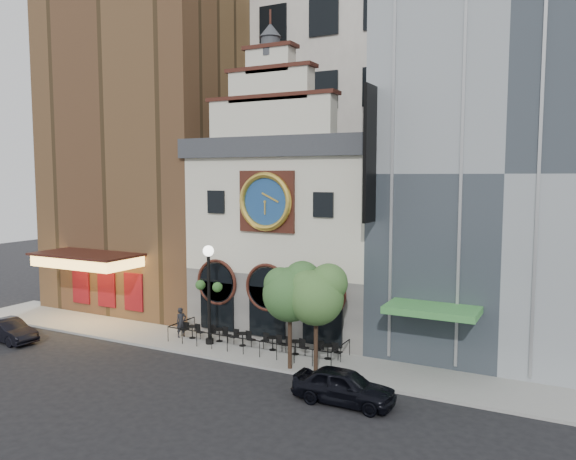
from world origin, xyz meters
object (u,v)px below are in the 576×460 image
(bistro_5, at_px, (328,350))
(tree_left, at_px, (291,290))
(bistro_3, at_px, (273,342))
(car_right, at_px, (344,386))
(lamppost, at_px, (209,283))
(bistro_1, at_px, (219,334))
(tree_right, at_px, (317,293))
(bistro_2, at_px, (242,338))
(car_left, at_px, (9,330))
(bistro_0, at_px, (192,331))
(bistro_4, at_px, (295,346))
(pedestrian, at_px, (181,322))

(bistro_5, distance_m, tree_left, 4.42)
(bistro_3, height_order, car_right, car_right)
(car_right, bearing_deg, lamppost, 68.16)
(bistro_5, bearing_deg, bistro_1, -179.53)
(bistro_1, distance_m, bistro_5, 7.05)
(car_right, bearing_deg, tree_right, 44.17)
(bistro_2, height_order, car_left, car_left)
(bistro_0, bearing_deg, lamppost, -15.36)
(bistro_4, xyz_separation_m, car_right, (4.78, -4.72, 0.17))
(car_left, xyz_separation_m, lamppost, (11.37, 4.89, 3.08))
(bistro_1, relative_size, bistro_3, 1.00)
(bistro_4, height_order, tree_left, tree_left)
(bistro_5, bearing_deg, lamppost, -174.50)
(bistro_0, relative_size, bistro_3, 1.00)
(bistro_1, relative_size, bistro_5, 1.00)
(car_left, bearing_deg, bistro_5, -67.53)
(bistro_0, distance_m, tree_left, 8.85)
(car_right, distance_m, pedestrian, 13.31)
(tree_left, xyz_separation_m, tree_right, (1.47, -0.00, -0.02))
(bistro_1, relative_size, bistro_4, 1.00)
(bistro_5, height_order, car_right, car_right)
(bistro_4, distance_m, bistro_5, 1.92)
(bistro_1, bearing_deg, pedestrian, -173.24)
(bistro_3, height_order, tree_right, tree_right)
(tree_right, bearing_deg, bistro_5, 99.49)
(bistro_0, height_order, tree_left, tree_left)
(bistro_0, distance_m, tree_right, 10.16)
(car_right, height_order, pedestrian, pedestrian)
(lamppost, relative_size, tree_right, 1.05)
(bistro_3, bearing_deg, bistro_4, -2.52)
(car_right, bearing_deg, bistro_0, 69.05)
(tree_right, bearing_deg, car_right, -46.13)
(bistro_4, bearing_deg, bistro_1, 179.28)
(bistro_1, height_order, bistro_3, same)
(bistro_5, bearing_deg, bistro_3, -179.03)
(bistro_0, height_order, bistro_5, same)
(bistro_4, bearing_deg, car_right, -44.63)
(bistro_1, height_order, lamppost, lamppost)
(bistro_3, height_order, bistro_4, same)
(car_left, height_order, lamppost, lamppost)
(pedestrian, height_order, tree_right, tree_right)
(bistro_3, xyz_separation_m, car_right, (6.27, -4.79, 0.17))
(car_left, bearing_deg, pedestrian, -54.11)
(bistro_1, distance_m, lamppost, 3.24)
(bistro_4, relative_size, tree_left, 0.28)
(tree_left, bearing_deg, bistro_2, 153.81)
(bistro_2, distance_m, bistro_5, 5.36)
(bistro_0, height_order, bistro_4, same)
(car_left, bearing_deg, bistro_4, -66.13)
(tree_right, bearing_deg, tree_left, 179.99)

